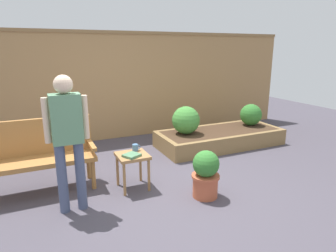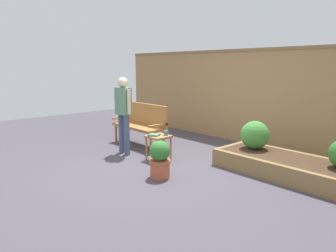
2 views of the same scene
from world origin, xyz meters
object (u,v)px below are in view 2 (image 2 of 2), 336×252
(book_on_table, at_px, (154,135))
(person_by_bench, at_px, (123,109))
(cup_on_table, at_px, (166,133))
(side_table, at_px, (158,140))
(shrub_near_bench, at_px, (255,135))
(potted_boxwood, at_px, (160,159))
(garden_bench, at_px, (142,121))

(book_on_table, distance_m, person_by_bench, 0.90)
(book_on_table, bearing_deg, person_by_bench, 165.28)
(cup_on_table, bearing_deg, side_table, -125.50)
(shrub_near_bench, bearing_deg, person_by_bench, -148.24)
(side_table, bearing_deg, potted_boxwood, -38.84)
(shrub_near_bench, height_order, person_by_bench, person_by_bench)
(garden_bench, relative_size, side_table, 3.00)
(cup_on_table, xyz_separation_m, book_on_table, (-0.12, -0.20, -0.03))
(shrub_near_bench, bearing_deg, book_on_table, -140.01)
(cup_on_table, bearing_deg, garden_bench, 163.80)
(garden_bench, height_order, person_by_bench, person_by_bench)
(cup_on_table, bearing_deg, book_on_table, -120.72)
(side_table, xyz_separation_m, cup_on_table, (0.08, 0.12, 0.13))
(person_by_bench, bearing_deg, shrub_near_bench, 31.76)
(cup_on_table, height_order, person_by_bench, person_by_bench)
(side_table, distance_m, person_by_bench, 0.99)
(garden_bench, height_order, potted_boxwood, garden_bench)
(shrub_near_bench, bearing_deg, garden_bench, -165.88)
(garden_bench, height_order, shrub_near_bench, garden_bench)
(side_table, relative_size, potted_boxwood, 0.79)
(garden_bench, relative_size, book_on_table, 7.59)
(garden_bench, bearing_deg, cup_on_table, -16.20)
(side_table, bearing_deg, book_on_table, -112.58)
(book_on_table, bearing_deg, side_table, 40.62)
(potted_boxwood, relative_size, person_by_bench, 0.39)
(book_on_table, distance_m, potted_boxwood, 0.97)
(garden_bench, height_order, side_table, garden_bench)
(book_on_table, relative_size, potted_boxwood, 0.31)
(book_on_table, height_order, potted_boxwood, potted_boxwood)
(book_on_table, relative_size, person_by_bench, 0.12)
(cup_on_table, relative_size, potted_boxwood, 0.19)
(side_table, distance_m, potted_boxwood, 0.97)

